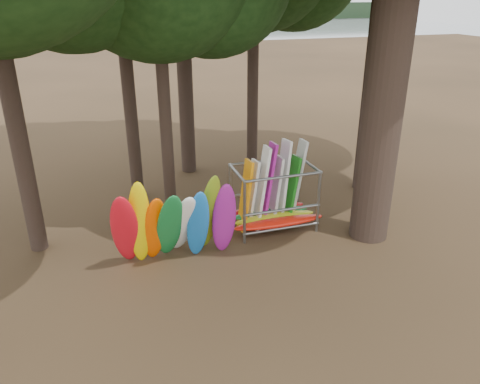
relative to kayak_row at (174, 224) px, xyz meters
name	(u,v)px	position (x,y,z in m)	size (l,w,h in m)	color
ground	(243,256)	(1.98, -0.21, -1.27)	(120.00, 120.00, 0.00)	#47331E
lake	(111,45)	(1.98, 59.79, -1.27)	(160.00, 160.00, 0.00)	gray
far_shore	(96,14)	(1.98, 109.79, 0.73)	(160.00, 4.00, 4.00)	black
kayak_row	(174,224)	(0.00, 0.00, 0.00)	(3.59, 2.06, 2.98)	red
storage_rack	(273,199)	(3.50, 1.30, -0.28)	(3.07, 1.61, 2.87)	slate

